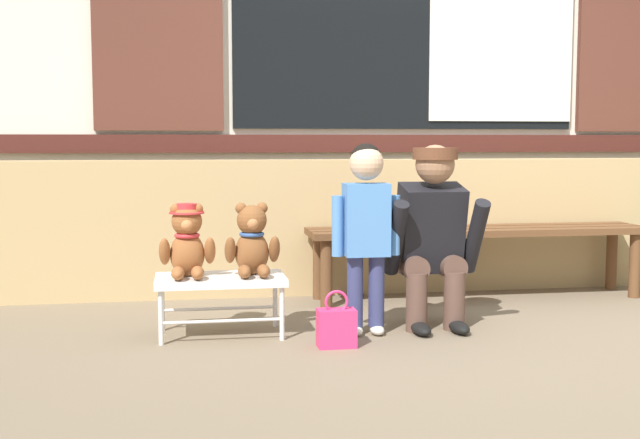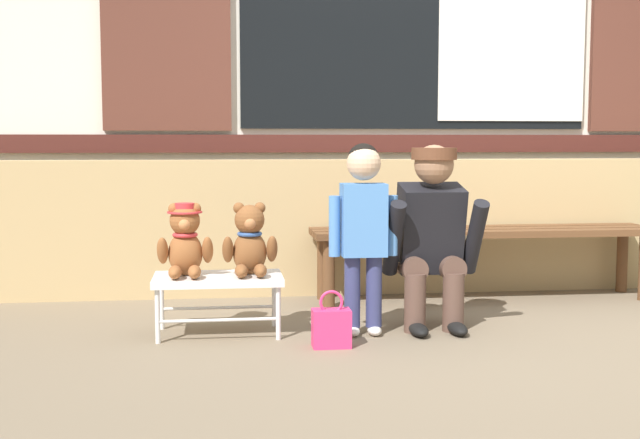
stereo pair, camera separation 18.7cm
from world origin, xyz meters
The scene contains 10 objects.
ground_plane centered at (0.00, 0.00, 0.00)m, with size 60.00×60.00×0.00m, color #756651.
brick_low_wall centered at (0.00, 1.43, 0.42)m, with size 6.28×0.25×0.85m, color tan.
shop_facade centered at (0.00, 1.94, 1.62)m, with size 6.40×0.26×3.21m.
wooden_bench_long centered at (0.25, 1.06, 0.37)m, with size 2.10×0.40×0.44m.
small_display_bench centered at (-1.36, 0.35, 0.27)m, with size 0.64×0.36×0.30m.
teddy_bear_with_hat centered at (-1.52, 0.35, 0.47)m, with size 0.28×0.27×0.36m.
teddy_bear_plain centered at (-1.20, 0.35, 0.46)m, with size 0.28×0.26×0.36m.
child_standing centered at (-0.64, 0.25, 0.59)m, with size 0.35×0.18×0.96m.
adult_crouching centered at (-0.26, 0.35, 0.48)m, with size 0.50×0.49×0.95m.
handbag_on_ground centered at (-0.83, 0.02, 0.10)m, with size 0.18×0.11×0.27m.
Camera 1 is at (-1.54, -3.71, 0.97)m, focal length 46.12 mm.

